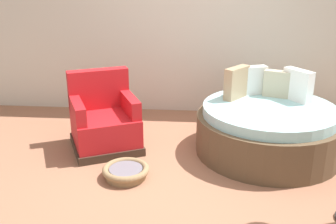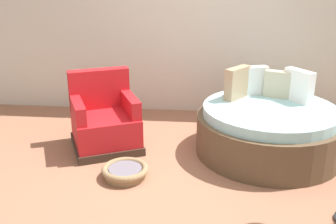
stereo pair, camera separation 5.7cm
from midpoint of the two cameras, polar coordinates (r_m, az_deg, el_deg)
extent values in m
cube|color=#936047|center=(4.36, 0.76, -9.25)|extent=(8.00, 8.00, 0.02)
cube|color=beige|center=(5.98, 2.27, 12.89)|extent=(8.00, 0.12, 2.74)
cylinder|color=brown|center=(4.91, 13.95, -3.13)|extent=(1.72, 1.72, 0.47)
cylinder|color=#9ED1D6|center=(4.80, 14.24, 0.13)|extent=(1.59, 1.59, 0.12)
cube|color=white|center=(5.04, 18.05, 3.74)|extent=(0.32, 0.39, 0.39)
cube|color=#BCB293|center=(5.13, 15.33, 3.98)|extent=(0.36, 0.23, 0.33)
cube|color=white|center=(5.15, 11.81, 4.53)|extent=(0.39, 0.24, 0.37)
cube|color=tan|center=(4.96, 9.66, 4.23)|extent=(0.34, 0.38, 0.39)
cube|color=#38281E|center=(5.01, -9.31, -4.64)|extent=(1.06, 1.06, 0.10)
cube|color=red|center=(4.92, -9.45, -2.31)|extent=(1.01, 1.01, 0.34)
cube|color=red|center=(5.07, -10.40, 3.35)|extent=(0.76, 0.46, 0.50)
cube|color=red|center=(4.78, -13.40, 0.32)|extent=(0.39, 0.67, 0.22)
cube|color=red|center=(4.88, -5.96, 1.20)|extent=(0.39, 0.67, 0.22)
cylinder|color=#8E704C|center=(4.31, -6.51, -9.09)|extent=(0.44, 0.44, 0.06)
torus|color=#8E704C|center=(4.28, -6.55, -8.33)|extent=(0.51, 0.51, 0.07)
cylinder|color=slate|center=(4.29, -6.54, -8.45)|extent=(0.36, 0.36, 0.05)
camera|label=1|loc=(0.03, -90.35, -0.13)|focal=41.86mm
camera|label=2|loc=(0.03, 89.65, 0.13)|focal=41.86mm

